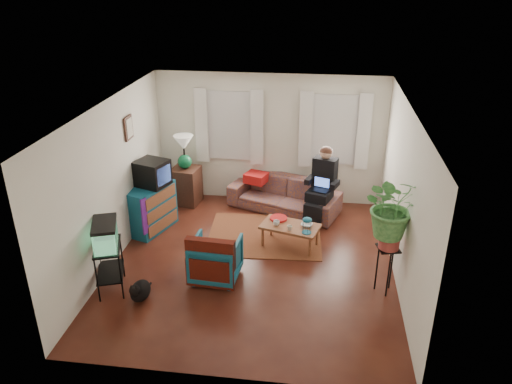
# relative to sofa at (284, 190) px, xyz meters

# --- Properties ---
(floor) EXTENTS (4.50, 5.00, 0.01)m
(floor) POSITION_rel_sofa_xyz_m (-0.34, -2.05, -0.42)
(floor) COLOR #4F2B14
(floor) RESTS_ON ground
(ceiling) EXTENTS (4.50, 5.00, 0.01)m
(ceiling) POSITION_rel_sofa_xyz_m (-0.34, -2.05, 2.18)
(ceiling) COLOR white
(ceiling) RESTS_ON wall_back
(wall_back) EXTENTS (4.50, 0.01, 2.60)m
(wall_back) POSITION_rel_sofa_xyz_m (-0.34, 0.45, 0.88)
(wall_back) COLOR silver
(wall_back) RESTS_ON floor
(wall_front) EXTENTS (4.50, 0.01, 2.60)m
(wall_front) POSITION_rel_sofa_xyz_m (-0.34, -4.55, 0.88)
(wall_front) COLOR silver
(wall_front) RESTS_ON floor
(wall_left) EXTENTS (0.01, 5.00, 2.60)m
(wall_left) POSITION_rel_sofa_xyz_m (-2.59, -2.05, 0.88)
(wall_left) COLOR silver
(wall_left) RESTS_ON floor
(wall_right) EXTENTS (0.01, 5.00, 2.60)m
(wall_right) POSITION_rel_sofa_xyz_m (1.91, -2.05, 0.88)
(wall_right) COLOR silver
(wall_right) RESTS_ON floor
(window_left) EXTENTS (1.08, 0.04, 1.38)m
(window_left) POSITION_rel_sofa_xyz_m (-1.14, 0.43, 1.13)
(window_left) COLOR white
(window_left) RESTS_ON wall_back
(window_right) EXTENTS (1.08, 0.04, 1.38)m
(window_right) POSITION_rel_sofa_xyz_m (0.91, 0.43, 1.13)
(window_right) COLOR white
(window_right) RESTS_ON wall_back
(curtains_left) EXTENTS (1.36, 0.06, 1.50)m
(curtains_left) POSITION_rel_sofa_xyz_m (-1.14, 0.35, 1.13)
(curtains_left) COLOR white
(curtains_left) RESTS_ON wall_back
(curtains_right) EXTENTS (1.36, 0.06, 1.50)m
(curtains_right) POSITION_rel_sofa_xyz_m (0.91, 0.35, 1.13)
(curtains_right) COLOR white
(curtains_right) RESTS_ON wall_back
(picture_frame) EXTENTS (0.04, 0.32, 0.40)m
(picture_frame) POSITION_rel_sofa_xyz_m (-2.56, -1.20, 1.53)
(picture_frame) COLOR #3D2616
(picture_frame) RESTS_ON wall_left
(area_rug) EXTENTS (2.09, 1.71, 0.01)m
(area_rug) POSITION_rel_sofa_xyz_m (-0.26, -1.12, -0.41)
(area_rug) COLOR brown
(area_rug) RESTS_ON floor
(sofa) EXTENTS (2.31, 1.53, 0.84)m
(sofa) POSITION_rel_sofa_xyz_m (0.00, 0.00, 0.00)
(sofa) COLOR brown
(sofa) RESTS_ON floor
(seated_person) EXTENTS (0.73, 0.81, 1.28)m
(seated_person) POSITION_rel_sofa_xyz_m (0.73, -0.26, 0.22)
(seated_person) COLOR black
(seated_person) RESTS_ON sofa
(side_table) EXTENTS (0.58, 0.58, 0.76)m
(side_table) POSITION_rel_sofa_xyz_m (-1.99, 0.05, -0.04)
(side_table) COLOR #422518
(side_table) RESTS_ON floor
(table_lamp) EXTENTS (0.44, 0.44, 0.69)m
(table_lamp) POSITION_rel_sofa_xyz_m (-1.99, 0.05, 0.66)
(table_lamp) COLOR white
(table_lamp) RESTS_ON side_table
(dresser) EXTENTS (0.77, 1.06, 0.86)m
(dresser) POSITION_rel_sofa_xyz_m (-2.33, -1.14, 0.01)
(dresser) COLOR #135372
(dresser) RESTS_ON floor
(crt_tv) EXTENTS (0.65, 0.62, 0.46)m
(crt_tv) POSITION_rel_sofa_xyz_m (-2.28, -1.06, 0.67)
(crt_tv) COLOR black
(crt_tv) RESTS_ON dresser
(aquarium_stand) EXTENTS (0.57, 0.75, 0.74)m
(aquarium_stand) POSITION_rel_sofa_xyz_m (-2.34, -3.02, -0.05)
(aquarium_stand) COLOR black
(aquarium_stand) RESTS_ON floor
(aquarium) EXTENTS (0.52, 0.68, 0.39)m
(aquarium) POSITION_rel_sofa_xyz_m (-2.34, -3.02, 0.51)
(aquarium) COLOR #7FD899
(aquarium) RESTS_ON aquarium_stand
(black_cat) EXTENTS (0.30, 0.44, 0.36)m
(black_cat) POSITION_rel_sofa_xyz_m (-1.82, -3.22, -0.24)
(black_cat) COLOR black
(black_cat) RESTS_ON floor
(armchair) EXTENTS (0.76, 0.71, 0.73)m
(armchair) POSITION_rel_sofa_xyz_m (-0.85, -2.52, -0.06)
(armchair) COLOR #125E6F
(armchair) RESTS_ON floor
(serape_throw) EXTENTS (0.75, 0.22, 0.60)m
(serape_throw) POSITION_rel_sofa_xyz_m (-0.87, -2.81, 0.10)
(serape_throw) COLOR #9E0A0A
(serape_throw) RESTS_ON armchair
(coffee_table) EXTENTS (1.08, 0.78, 0.40)m
(coffee_table) POSITION_rel_sofa_xyz_m (0.22, -1.42, -0.22)
(coffee_table) COLOR brown
(coffee_table) RESTS_ON floor
(cup_a) EXTENTS (0.14, 0.14, 0.09)m
(cup_a) POSITION_rel_sofa_xyz_m (-0.02, -1.44, 0.02)
(cup_a) COLOR white
(cup_a) RESTS_ON coffee_table
(cup_b) EXTENTS (0.11, 0.11, 0.08)m
(cup_b) POSITION_rel_sofa_xyz_m (0.21, -1.58, 0.02)
(cup_b) COLOR beige
(cup_b) RESTS_ON coffee_table
(bowl) EXTENTS (0.24, 0.24, 0.05)m
(bowl) POSITION_rel_sofa_xyz_m (0.49, -1.41, 0.00)
(bowl) COLOR white
(bowl) RESTS_ON coffee_table
(snack_tray) EXTENTS (0.37, 0.37, 0.04)m
(snack_tray) POSITION_rel_sofa_xyz_m (-0.00, -1.22, -0.00)
(snack_tray) COLOR #B21414
(snack_tray) RESTS_ON coffee_table
(birdcage) EXTENTS (0.20, 0.20, 0.28)m
(birdcage) POSITION_rel_sofa_xyz_m (0.50, -1.64, 0.12)
(birdcage) COLOR #115B6B
(birdcage) RESTS_ON coffee_table
(plant_stand) EXTENTS (0.38, 0.38, 0.75)m
(plant_stand) POSITION_rel_sofa_xyz_m (1.69, -2.55, -0.05)
(plant_stand) COLOR black
(plant_stand) RESTS_ON floor
(potted_plant) EXTENTS (1.00, 0.91, 0.95)m
(potted_plant) POSITION_rel_sofa_xyz_m (1.69, -2.55, 0.85)
(potted_plant) COLOR #599947
(potted_plant) RESTS_ON plant_stand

